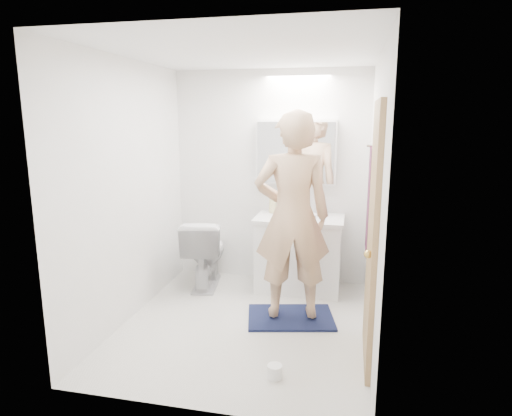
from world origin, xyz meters
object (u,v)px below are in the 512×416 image
(toilet, at_px, (205,252))
(person, at_px, (292,217))
(vanity_cabinet, at_px, (299,255))
(soap_bottle_a, at_px, (273,202))
(toothbrush_cup, at_px, (322,211))
(medicine_cabinet, at_px, (296,152))
(toilet_paper_roll, at_px, (275,371))
(soap_bottle_b, at_px, (290,205))

(toilet, distance_m, person, 1.39)
(vanity_cabinet, xyz_separation_m, soap_bottle_a, (-0.32, 0.15, 0.55))
(person, distance_m, toothbrush_cup, 0.95)
(medicine_cabinet, relative_size, soap_bottle_a, 3.60)
(toothbrush_cup, bearing_deg, soap_bottle_a, -178.95)
(vanity_cabinet, relative_size, person, 0.47)
(person, bearing_deg, toothbrush_cup, -114.75)
(toilet, height_order, person, person)
(soap_bottle_a, height_order, toilet_paper_roll, soap_bottle_a)
(vanity_cabinet, xyz_separation_m, toilet, (-1.05, -0.11, 0.00))
(vanity_cabinet, xyz_separation_m, person, (0.02, -0.76, 0.61))
(soap_bottle_b, height_order, toothbrush_cup, soap_bottle_b)
(person, bearing_deg, toilet_paper_roll, 78.68)
(vanity_cabinet, relative_size, soap_bottle_b, 5.05)
(soap_bottle_b, relative_size, toothbrush_cup, 1.89)
(medicine_cabinet, xyz_separation_m, toothbrush_cup, (0.30, -0.05, -0.64))
(soap_bottle_b, bearing_deg, toothbrush_cup, -3.23)
(medicine_cabinet, height_order, soap_bottle_a, medicine_cabinet)
(medicine_cabinet, relative_size, soap_bottle_b, 4.94)
(toilet_paper_roll, bearing_deg, vanity_cabinet, 91.31)
(toothbrush_cup, bearing_deg, soap_bottle_b, 176.77)
(vanity_cabinet, distance_m, medicine_cabinet, 1.13)
(vanity_cabinet, distance_m, person, 0.97)
(toothbrush_cup, bearing_deg, toilet, -167.78)
(toothbrush_cup, bearing_deg, toilet_paper_roll, -95.52)
(soap_bottle_a, bearing_deg, toothbrush_cup, 1.05)
(vanity_cabinet, height_order, toilet_paper_roll, vanity_cabinet)
(medicine_cabinet, xyz_separation_m, toilet_paper_roll, (0.12, -1.96, -1.45))
(toilet, xyz_separation_m, person, (1.07, -0.65, 0.61))
(toilet, relative_size, soap_bottle_a, 3.20)
(toilet_paper_roll, bearing_deg, medicine_cabinet, 93.40)
(toilet, height_order, soap_bottle_a, soap_bottle_a)
(soap_bottle_a, bearing_deg, medicine_cabinet, 13.80)
(person, bearing_deg, soap_bottle_b, -93.23)
(soap_bottle_a, distance_m, toilet_paper_roll, 2.13)
(soap_bottle_b, xyz_separation_m, toilet_paper_roll, (0.17, -1.93, -0.86))
(person, relative_size, soap_bottle_b, 10.65)
(soap_bottle_a, height_order, soap_bottle_b, soap_bottle_a)
(soap_bottle_a, bearing_deg, soap_bottle_b, 8.95)
(medicine_cabinet, relative_size, toilet_paper_roll, 8.00)
(medicine_cabinet, xyz_separation_m, soap_bottle_a, (-0.24, -0.06, -0.56))
(soap_bottle_b, xyz_separation_m, toothbrush_cup, (0.35, -0.02, -0.05))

